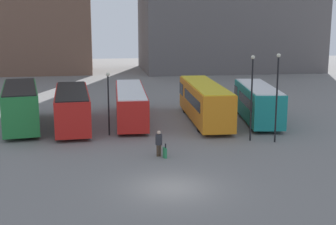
{
  "coord_description": "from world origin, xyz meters",
  "views": [
    {
      "loc": [
        -3.78,
        -22.85,
        8.73
      ],
      "look_at": [
        1.26,
        9.36,
        2.11
      ],
      "focal_mm": 50.0,
      "sensor_mm": 36.0,
      "label": 1
    }
  ],
  "objects_px": {
    "bus_4": "(258,102)",
    "suitcase": "(165,153)",
    "traveler": "(159,141)",
    "lamp_post_2": "(277,91)",
    "bus_3": "(204,101)",
    "bus_1": "(72,107)",
    "bus_0": "(21,105)",
    "bus_2": "(130,103)",
    "lamp_post_0": "(108,98)",
    "lamp_post_1": "(252,92)"
  },
  "relations": [
    {
      "from": "bus_4",
      "to": "suitcase",
      "type": "xyz_separation_m",
      "value": [
        -9.41,
        -9.38,
        -1.33
      ]
    },
    {
      "from": "traveler",
      "to": "lamp_post_2",
      "type": "xyz_separation_m",
      "value": [
        8.67,
        2.2,
        2.67
      ]
    },
    {
      "from": "bus_3",
      "to": "bus_1",
      "type": "bearing_deg",
      "value": 93.78
    },
    {
      "from": "bus_0",
      "to": "traveler",
      "type": "height_order",
      "value": "bus_0"
    },
    {
      "from": "bus_0",
      "to": "bus_2",
      "type": "xyz_separation_m",
      "value": [
        8.98,
        1.06,
        -0.28
      ]
    },
    {
      "from": "bus_1",
      "to": "bus_3",
      "type": "distance_m",
      "value": 11.08
    },
    {
      "from": "bus_0",
      "to": "bus_2",
      "type": "distance_m",
      "value": 9.04
    },
    {
      "from": "lamp_post_0",
      "to": "lamp_post_2",
      "type": "relative_size",
      "value": 0.75
    },
    {
      "from": "bus_0",
      "to": "lamp_post_2",
      "type": "relative_size",
      "value": 1.66
    },
    {
      "from": "bus_3",
      "to": "bus_0",
      "type": "bearing_deg",
      "value": 91.38
    },
    {
      "from": "lamp_post_1",
      "to": "bus_1",
      "type": "bearing_deg",
      "value": 152.63
    },
    {
      "from": "bus_1",
      "to": "lamp_post_2",
      "type": "distance_m",
      "value": 16.34
    },
    {
      "from": "bus_2",
      "to": "lamp_post_1",
      "type": "xyz_separation_m",
      "value": [
        8.01,
        -8.25,
        2.06
      ]
    },
    {
      "from": "bus_1",
      "to": "traveler",
      "type": "xyz_separation_m",
      "value": [
        5.81,
        -9.5,
        -0.63
      ]
    },
    {
      "from": "suitcase",
      "to": "lamp_post_0",
      "type": "height_order",
      "value": "lamp_post_0"
    },
    {
      "from": "bus_2",
      "to": "lamp_post_0",
      "type": "bearing_deg",
      "value": 160.73
    },
    {
      "from": "bus_1",
      "to": "suitcase",
      "type": "distance_m",
      "value": 11.72
    },
    {
      "from": "bus_0",
      "to": "lamp_post_2",
      "type": "height_order",
      "value": "lamp_post_2"
    },
    {
      "from": "bus_1",
      "to": "bus_4",
      "type": "relative_size",
      "value": 1.09
    },
    {
      "from": "bus_3",
      "to": "lamp_post_1",
      "type": "height_order",
      "value": "lamp_post_1"
    },
    {
      "from": "bus_3",
      "to": "suitcase",
      "type": "bearing_deg",
      "value": 156.42
    },
    {
      "from": "lamp_post_2",
      "to": "suitcase",
      "type": "bearing_deg",
      "value": -162.69
    },
    {
      "from": "bus_3",
      "to": "suitcase",
      "type": "distance_m",
      "value": 11.42
    },
    {
      "from": "bus_3",
      "to": "bus_4",
      "type": "bearing_deg",
      "value": -98.15
    },
    {
      "from": "lamp_post_0",
      "to": "lamp_post_2",
      "type": "distance_m",
      "value": 12.28
    },
    {
      "from": "bus_1",
      "to": "bus_2",
      "type": "height_order",
      "value": "bus_1"
    },
    {
      "from": "traveler",
      "to": "lamp_post_0",
      "type": "relative_size",
      "value": 0.36
    },
    {
      "from": "bus_2",
      "to": "traveler",
      "type": "height_order",
      "value": "bus_2"
    },
    {
      "from": "bus_4",
      "to": "lamp_post_2",
      "type": "xyz_separation_m",
      "value": [
        -1.06,
        -6.78,
        2.0
      ]
    },
    {
      "from": "bus_4",
      "to": "lamp_post_0",
      "type": "height_order",
      "value": "lamp_post_0"
    },
    {
      "from": "bus_0",
      "to": "lamp_post_1",
      "type": "bearing_deg",
      "value": -120.97
    },
    {
      "from": "lamp_post_1",
      "to": "lamp_post_2",
      "type": "xyz_separation_m",
      "value": [
        1.62,
        -0.64,
        0.08
      ]
    },
    {
      "from": "bus_0",
      "to": "lamp_post_0",
      "type": "xyz_separation_m",
      "value": [
        6.97,
        -4.0,
        1.05
      ]
    },
    {
      "from": "bus_2",
      "to": "lamp_post_0",
      "type": "xyz_separation_m",
      "value": [
        -2.01,
        -5.07,
        1.33
      ]
    },
    {
      "from": "bus_1",
      "to": "lamp_post_2",
      "type": "height_order",
      "value": "lamp_post_2"
    },
    {
      "from": "suitcase",
      "to": "lamp_post_0",
      "type": "xyz_separation_m",
      "value": [
        -3.29,
        6.42,
        2.52
      ]
    },
    {
      "from": "bus_0",
      "to": "bus_4",
      "type": "height_order",
      "value": "bus_0"
    },
    {
      "from": "bus_3",
      "to": "lamp_post_1",
      "type": "xyz_separation_m",
      "value": [
        1.79,
        -6.96,
        1.83
      ]
    },
    {
      "from": "bus_0",
      "to": "suitcase",
      "type": "xyz_separation_m",
      "value": [
        10.26,
        -10.43,
        -1.47
      ]
    },
    {
      "from": "suitcase",
      "to": "lamp_post_2",
      "type": "distance_m",
      "value": 9.35
    },
    {
      "from": "bus_4",
      "to": "lamp_post_1",
      "type": "height_order",
      "value": "lamp_post_1"
    },
    {
      "from": "bus_2",
      "to": "bus_4",
      "type": "height_order",
      "value": "bus_4"
    },
    {
      "from": "traveler",
      "to": "lamp_post_0",
      "type": "xyz_separation_m",
      "value": [
        -2.97,
        6.02,
        1.86
      ]
    },
    {
      "from": "bus_2",
      "to": "lamp_post_1",
      "type": "height_order",
      "value": "lamp_post_1"
    },
    {
      "from": "suitcase",
      "to": "lamp_post_0",
      "type": "bearing_deg",
      "value": 16.89
    },
    {
      "from": "bus_0",
      "to": "bus_3",
      "type": "distance_m",
      "value": 15.2
    },
    {
      "from": "bus_0",
      "to": "lamp_post_0",
      "type": "height_order",
      "value": "lamp_post_0"
    },
    {
      "from": "suitcase",
      "to": "lamp_post_2",
      "type": "xyz_separation_m",
      "value": [
        8.35,
        2.6,
        3.33
      ]
    },
    {
      "from": "bus_1",
      "to": "lamp_post_1",
      "type": "height_order",
      "value": "lamp_post_1"
    },
    {
      "from": "bus_2",
      "to": "bus_1",
      "type": "bearing_deg",
      "value": 110.5
    }
  ]
}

